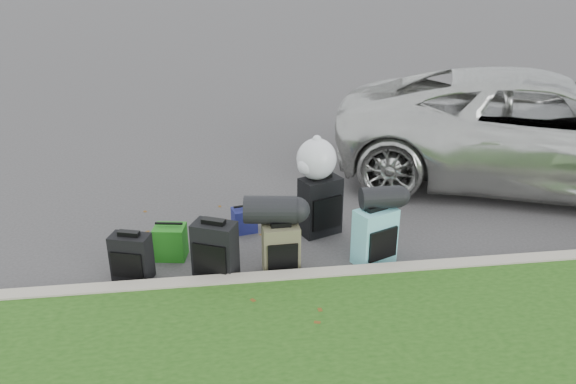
{
  "coord_description": "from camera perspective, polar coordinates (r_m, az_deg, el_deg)",
  "views": [
    {
      "loc": [
        -0.91,
        -5.93,
        3.19
      ],
      "look_at": [
        -0.1,
        0.2,
        0.55
      ],
      "focal_mm": 35.0,
      "sensor_mm": 36.0,
      "label": 1
    }
  ],
  "objects": [
    {
      "name": "tote_green",
      "position": [
        6.48,
        -11.85,
        -4.99
      ],
      "size": [
        0.38,
        0.33,
        0.39
      ],
      "primitive_type": "cube",
      "rotation": [
        0.0,
        0.0,
        -0.17
      ],
      "color": "#21761A",
      "rests_on": "ground"
    },
    {
      "name": "suitcase_large_black_right",
      "position": [
        6.83,
        3.28,
        -1.41
      ],
      "size": [
        0.55,
        0.45,
        0.72
      ],
      "primitive_type": "cube",
      "rotation": [
        0.0,
        0.0,
        0.39
      ],
      "color": "black",
      "rests_on": "ground"
    },
    {
      "name": "suv",
      "position": [
        9.01,
        24.39,
        5.76
      ],
      "size": [
        6.48,
        4.73,
        1.64
      ],
      "primitive_type": "imported",
      "rotation": [
        0.0,
        0.0,
        1.19
      ],
      "color": "#B7B7B2",
      "rests_on": "ground"
    },
    {
      "name": "ground",
      "position": [
        6.8,
        1.06,
        -4.88
      ],
      "size": [
        120.0,
        120.0,
        0.0
      ],
      "primitive_type": "plane",
      "color": "#383535",
      "rests_on": "ground"
    },
    {
      "name": "duffel_left",
      "position": [
        5.94,
        -1.79,
        -1.82
      ],
      "size": [
        0.6,
        0.38,
        0.3
      ],
      "primitive_type": "cylinder",
      "rotation": [
        0.0,
        1.57,
        -0.15
      ],
      "color": "black",
      "rests_on": "suitcase_olive"
    },
    {
      "name": "curb",
      "position": [
        5.91,
        2.52,
        -8.75
      ],
      "size": [
        120.0,
        0.18,
        0.15
      ],
      "primitive_type": "cube",
      "color": "#9E937F",
      "rests_on": "ground"
    },
    {
      "name": "suitcase_small_black",
      "position": [
        6.15,
        -15.6,
        -6.39
      ],
      "size": [
        0.45,
        0.33,
        0.51
      ],
      "primitive_type": "cube",
      "rotation": [
        0.0,
        0.0,
        -0.3
      ],
      "color": "black",
      "rests_on": "ground"
    },
    {
      "name": "trash_bag",
      "position": [
        6.62,
        2.91,
        3.36
      ],
      "size": [
        0.48,
        0.48,
        0.48
      ],
      "primitive_type": "sphere",
      "color": "silver",
      "rests_on": "suitcase_large_black_right"
    },
    {
      "name": "suitcase_large_black_left",
      "position": [
        5.96,
        -7.41,
        -5.94
      ],
      "size": [
        0.51,
        0.42,
        0.63
      ],
      "primitive_type": "cube",
      "rotation": [
        0.0,
        0.0,
        -0.43
      ],
      "color": "black",
      "rests_on": "ground"
    },
    {
      "name": "duffel_right",
      "position": [
        6.13,
        9.39,
        -0.56
      ],
      "size": [
        0.44,
        0.25,
        0.24
      ],
      "primitive_type": "cylinder",
      "rotation": [
        0.0,
        1.57,
        0.02
      ],
      "color": "black",
      "rests_on": "suitcase_teal"
    },
    {
      "name": "suitcase_teal",
      "position": [
        6.26,
        8.8,
        -4.48
      ],
      "size": [
        0.52,
        0.43,
        0.64
      ],
      "primitive_type": "cube",
      "rotation": [
        0.0,
        0.0,
        0.41
      ],
      "color": "#559BA2",
      "rests_on": "ground"
    },
    {
      "name": "suitcase_olive",
      "position": [
        6.05,
        -0.72,
        -5.79
      ],
      "size": [
        0.4,
        0.26,
        0.54
      ],
      "primitive_type": "cube",
      "rotation": [
        0.0,
        0.0,
        0.04
      ],
      "color": "#46442E",
      "rests_on": "ground"
    },
    {
      "name": "tote_navy",
      "position": [
        6.96,
        -4.46,
        -2.86
      ],
      "size": [
        0.32,
        0.28,
        0.3
      ],
      "primitive_type": "cube",
      "rotation": [
        0.0,
        0.0,
        0.21
      ],
      "color": "navy",
      "rests_on": "ground"
    }
  ]
}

